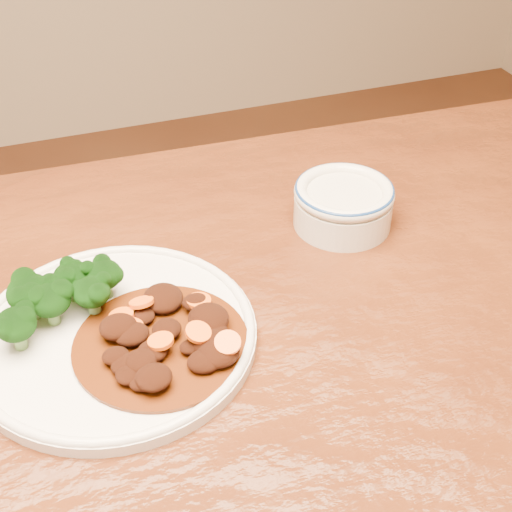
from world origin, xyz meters
name	(u,v)px	position (x,y,z in m)	size (l,w,h in m)	color
dining_table	(149,429)	(0.00, 0.00, 0.67)	(1.53, 0.96, 0.75)	#53260E
dinner_plate	(115,335)	(-0.01, 0.06, 0.76)	(0.30, 0.30, 0.02)	silver
broccoli_florets	(53,294)	(-0.07, 0.11, 0.79)	(0.14, 0.10, 0.05)	#608F4A
mince_stew	(169,339)	(0.03, 0.02, 0.77)	(0.18, 0.18, 0.03)	#4E1D08
dip_bowl	(343,203)	(0.30, 0.18, 0.78)	(0.13, 0.13, 0.06)	silver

